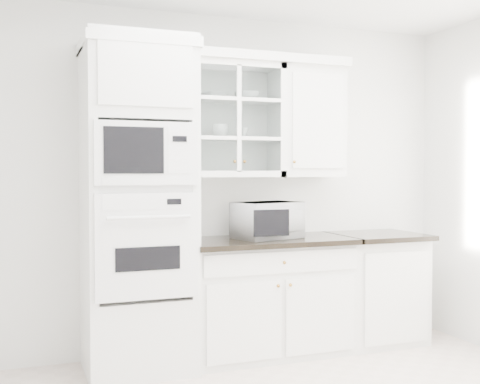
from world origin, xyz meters
name	(u,v)px	position (x,y,z in m)	size (l,w,h in m)	color
room_shell	(291,117)	(0.00, 0.43, 1.78)	(4.00, 3.50, 2.70)	white
oven_column	(138,205)	(-0.75, 1.42, 1.20)	(0.76, 0.68, 2.40)	white
base_cabinet_run	(267,295)	(0.28, 1.45, 0.46)	(1.32, 0.67, 0.92)	white
extra_base_cabinet	(375,287)	(1.28, 1.45, 0.46)	(0.72, 0.67, 0.92)	white
upper_cabinet_glass	(232,120)	(0.03, 1.58, 1.85)	(0.80, 0.33, 0.90)	white
upper_cabinet_solid	(308,123)	(0.71, 1.58, 1.85)	(0.55, 0.33, 0.90)	white
crown_molding	(220,57)	(-0.07, 1.56, 2.33)	(2.14, 0.38, 0.07)	white
countertop_microwave	(266,220)	(0.27, 1.44, 1.06)	(0.49, 0.41, 0.28)	white
bowl_a	(214,96)	(-0.12, 1.58, 2.03)	(0.19, 0.19, 0.05)	white
bowl_b	(247,96)	(0.15, 1.57, 2.04)	(0.20, 0.20, 0.06)	white
cup_a	(220,131)	(-0.07, 1.57, 1.76)	(0.13, 0.13, 0.10)	white
cup_b	(243,133)	(0.12, 1.57, 1.75)	(0.09, 0.09, 0.08)	white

